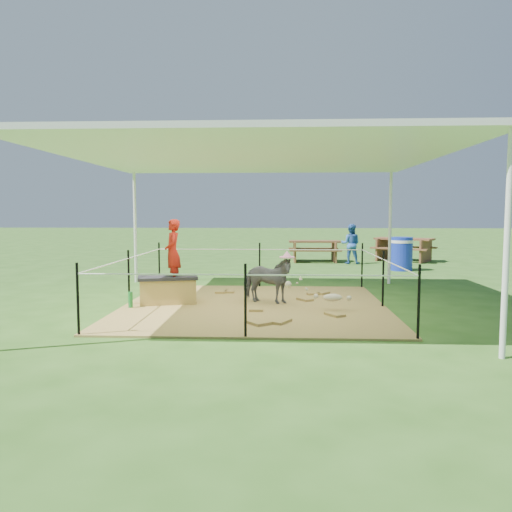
{
  "coord_description": "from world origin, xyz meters",
  "views": [
    {
      "loc": [
        0.46,
        -8.72,
        1.67
      ],
      "look_at": [
        0.0,
        0.6,
        0.85
      ],
      "focal_mm": 35.0,
      "sensor_mm": 36.0,
      "label": 1
    }
  ],
  "objects_px": {
    "foal": "(333,296)",
    "trash_barrel": "(402,254)",
    "woman": "(173,247)",
    "distant_person": "(351,244)",
    "picnic_table_near": "(314,251)",
    "picnic_table_far": "(404,249)",
    "straw_bale": "(168,291)",
    "pony": "(267,280)",
    "green_bottle": "(131,300)"
  },
  "relations": [
    {
      "from": "picnic_table_near",
      "to": "picnic_table_far",
      "type": "xyz_separation_m",
      "value": [
        3.09,
        0.39,
        0.04
      ]
    },
    {
      "from": "woman",
      "to": "picnic_table_far",
      "type": "relative_size",
      "value": 0.62
    },
    {
      "from": "green_bottle",
      "to": "picnic_table_far",
      "type": "relative_size",
      "value": 0.14
    },
    {
      "from": "woman",
      "to": "distant_person",
      "type": "bearing_deg",
      "value": 135.79
    },
    {
      "from": "woman",
      "to": "picnic_table_near",
      "type": "distance_m",
      "value": 8.7
    },
    {
      "from": "woman",
      "to": "pony",
      "type": "bearing_deg",
      "value": 78.03
    },
    {
      "from": "foal",
      "to": "trash_barrel",
      "type": "bearing_deg",
      "value": 62.29
    },
    {
      "from": "green_bottle",
      "to": "pony",
      "type": "bearing_deg",
      "value": 12.82
    },
    {
      "from": "pony",
      "to": "straw_bale",
      "type": "bearing_deg",
      "value": 112.71
    },
    {
      "from": "woman",
      "to": "picnic_table_far",
      "type": "height_order",
      "value": "woman"
    },
    {
      "from": "picnic_table_far",
      "to": "distant_person",
      "type": "height_order",
      "value": "distant_person"
    },
    {
      "from": "green_bottle",
      "to": "foal",
      "type": "height_order",
      "value": "foal"
    },
    {
      "from": "pony",
      "to": "foal",
      "type": "bearing_deg",
      "value": -99.11
    },
    {
      "from": "foal",
      "to": "picnic_table_near",
      "type": "relative_size",
      "value": 0.52
    },
    {
      "from": "woman",
      "to": "foal",
      "type": "bearing_deg",
      "value": 64.28
    },
    {
      "from": "trash_barrel",
      "to": "picnic_table_far",
      "type": "height_order",
      "value": "trash_barrel"
    },
    {
      "from": "picnic_table_near",
      "to": "woman",
      "type": "bearing_deg",
      "value": -111.43
    },
    {
      "from": "green_bottle",
      "to": "picnic_table_far",
      "type": "distance_m",
      "value": 11.25
    },
    {
      "from": "picnic_table_near",
      "to": "picnic_table_far",
      "type": "height_order",
      "value": "picnic_table_far"
    },
    {
      "from": "woman",
      "to": "picnic_table_near",
      "type": "relative_size",
      "value": 0.69
    },
    {
      "from": "green_bottle",
      "to": "trash_barrel",
      "type": "xyz_separation_m",
      "value": [
        6.07,
        6.1,
        0.31
      ]
    },
    {
      "from": "green_bottle",
      "to": "picnic_table_near",
      "type": "xyz_separation_m",
      "value": [
        3.73,
        8.56,
        0.19
      ]
    },
    {
      "from": "straw_bale",
      "to": "pony",
      "type": "bearing_deg",
      "value": 2.61
    },
    {
      "from": "foal",
      "to": "pony",
      "type": "bearing_deg",
      "value": 145.95
    },
    {
      "from": "green_bottle",
      "to": "foal",
      "type": "distance_m",
      "value": 3.46
    },
    {
      "from": "picnic_table_near",
      "to": "pony",
      "type": "bearing_deg",
      "value": -100.48
    },
    {
      "from": "picnic_table_far",
      "to": "distant_person",
      "type": "xyz_separation_m",
      "value": [
        -1.96,
        -1.03,
        0.25
      ]
    },
    {
      "from": "woman",
      "to": "foal",
      "type": "relative_size",
      "value": 1.32
    },
    {
      "from": "straw_bale",
      "to": "trash_barrel",
      "type": "distance_m",
      "value": 7.9
    },
    {
      "from": "green_bottle",
      "to": "foal",
      "type": "xyz_separation_m",
      "value": [
        3.46,
        -0.09,
        0.11
      ]
    },
    {
      "from": "foal",
      "to": "picnic_table_far",
      "type": "height_order",
      "value": "picnic_table_far"
    },
    {
      "from": "pony",
      "to": "picnic_table_near",
      "type": "xyz_separation_m",
      "value": [
        1.4,
        8.02,
        -0.1
      ]
    },
    {
      "from": "picnic_table_far",
      "to": "green_bottle",
      "type": "bearing_deg",
      "value": -96.15
    },
    {
      "from": "woman",
      "to": "picnic_table_near",
      "type": "xyz_separation_m",
      "value": [
        3.08,
        8.11,
        -0.7
      ]
    },
    {
      "from": "pony",
      "to": "picnic_table_near",
      "type": "height_order",
      "value": "pony"
    },
    {
      "from": "woman",
      "to": "pony",
      "type": "distance_m",
      "value": 1.79
    },
    {
      "from": "foal",
      "to": "trash_barrel",
      "type": "xyz_separation_m",
      "value": [
        2.61,
        6.19,
        0.2
      ]
    },
    {
      "from": "straw_bale",
      "to": "picnic_table_far",
      "type": "height_order",
      "value": "picnic_table_far"
    },
    {
      "from": "woman",
      "to": "green_bottle",
      "type": "relative_size",
      "value": 4.32
    },
    {
      "from": "foal",
      "to": "green_bottle",
      "type": "bearing_deg",
      "value": 173.6
    },
    {
      "from": "straw_bale",
      "to": "woman",
      "type": "xyz_separation_m",
      "value": [
        0.1,
        0.0,
        0.81
      ]
    },
    {
      "from": "pony",
      "to": "trash_barrel",
      "type": "xyz_separation_m",
      "value": [
        3.73,
        5.57,
        0.03
      ]
    },
    {
      "from": "woman",
      "to": "trash_barrel",
      "type": "relative_size",
      "value": 1.23
    },
    {
      "from": "woman",
      "to": "picnic_table_near",
      "type": "bearing_deg",
      "value": 144.44
    },
    {
      "from": "green_bottle",
      "to": "pony",
      "type": "distance_m",
      "value": 2.41
    },
    {
      "from": "straw_bale",
      "to": "pony",
      "type": "xyz_separation_m",
      "value": [
        1.79,
        0.08,
        0.21
      ]
    },
    {
      "from": "woman",
      "to": "green_bottle",
      "type": "bearing_deg",
      "value": -70.04
    },
    {
      "from": "trash_barrel",
      "to": "picnic_table_far",
      "type": "distance_m",
      "value": 2.94
    },
    {
      "from": "distant_person",
      "to": "straw_bale",
      "type": "bearing_deg",
      "value": 72.4
    },
    {
      "from": "pony",
      "to": "picnic_table_far",
      "type": "height_order",
      "value": "pony"
    }
  ]
}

